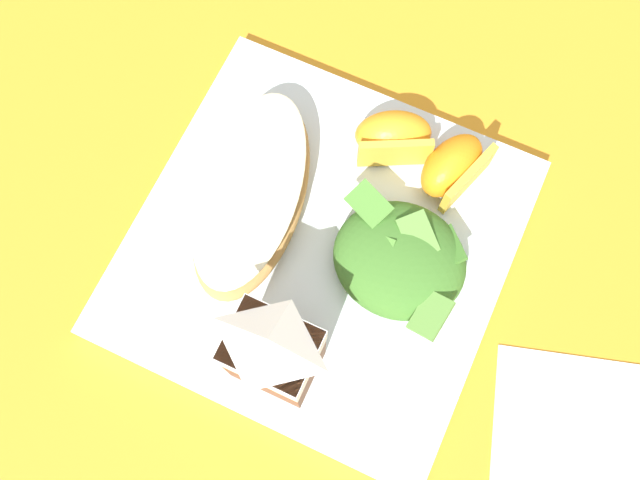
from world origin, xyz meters
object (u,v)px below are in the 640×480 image
object	(u,v)px
white_plate	(320,247)
orange_wedge_middle	(393,136)
cheesy_pizza_bread	(252,194)
paper_napkin	(569,429)
orange_wedge_front	(453,167)
green_salad_pile	(400,259)
milk_carton	(273,352)

from	to	relation	value
white_plate	orange_wedge_middle	bearing A→B (deg)	-100.26
cheesy_pizza_bread	paper_napkin	xyz separation A→B (m)	(-0.29, 0.06, -0.03)
cheesy_pizza_bread	orange_wedge_middle	size ratio (longest dim) A/B	2.60
orange_wedge_front	paper_napkin	size ratio (longest dim) A/B	0.62
green_salad_pile	paper_napkin	xyz separation A→B (m)	(-0.16, 0.06, -0.03)
orange_wedge_middle	paper_napkin	xyz separation A→B (m)	(-0.21, 0.15, -0.03)
green_salad_pile	milk_carton	xyz separation A→B (m)	(0.05, 0.10, 0.04)
cheesy_pizza_bread	orange_wedge_front	distance (m)	0.16
white_plate	orange_wedge_middle	world-z (taller)	orange_wedge_middle
cheesy_pizza_bread	orange_wedge_middle	world-z (taller)	orange_wedge_middle
orange_wedge_middle	paper_napkin	bearing A→B (deg)	144.43
cheesy_pizza_bread	orange_wedge_middle	bearing A→B (deg)	-131.69
cheesy_pizza_bread	milk_carton	world-z (taller)	milk_carton
cheesy_pizza_bread	paper_napkin	bearing A→B (deg)	168.52
orange_wedge_front	orange_wedge_middle	size ratio (longest dim) A/B	0.98
white_plate	paper_napkin	bearing A→B (deg)	167.66
orange_wedge_middle	paper_napkin	size ratio (longest dim) A/B	0.63
orange_wedge_front	white_plate	bearing A→B (deg)	53.20
cheesy_pizza_bread	milk_carton	size ratio (longest dim) A/B	1.65
orange_wedge_middle	white_plate	bearing A→B (deg)	79.74
white_plate	green_salad_pile	distance (m)	0.07
orange_wedge_front	cheesy_pizza_bread	bearing A→B (deg)	32.71
white_plate	orange_wedge_front	xyz separation A→B (m)	(-0.07, -0.09, 0.03)
cheesy_pizza_bread	white_plate	bearing A→B (deg)	171.67
white_plate	green_salad_pile	bearing A→B (deg)	-172.53
orange_wedge_middle	paper_napkin	world-z (taller)	orange_wedge_middle
milk_carton	orange_wedge_middle	world-z (taller)	milk_carton
milk_carton	orange_wedge_front	xyz separation A→B (m)	(-0.06, -0.19, -0.04)
orange_wedge_front	orange_wedge_middle	xyz separation A→B (m)	(0.05, -0.00, 0.00)
orange_wedge_middle	cheesy_pizza_bread	bearing A→B (deg)	48.31
green_salad_pile	orange_wedge_front	bearing A→B (deg)	-95.99
green_salad_pile	milk_carton	distance (m)	0.12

